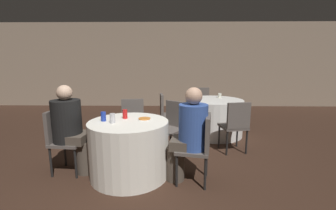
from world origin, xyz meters
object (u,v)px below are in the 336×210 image
person_black_shirt (71,128)px  person_blue_shirt (188,135)px  chair_near_east (200,143)px  soda_can_red (125,114)px  table_near (129,148)px  chair_near_west (62,135)px  chair_far_north (202,102)px  pizza_plate_near (144,119)px  chair_far_west (166,111)px  chair_near_north (133,120)px  soda_can_silver (112,118)px  chair_near_northeast (172,123)px  soda_can_blue (103,116)px  chair_far_south (236,122)px  table_far (214,117)px

person_black_shirt → person_blue_shirt: bearing=86.6°
chair_near_east → soda_can_red: (-0.99, 0.33, 0.28)m
table_near → chair_near_west: chair_near_west is taller
chair_far_north → person_blue_shirt: size_ratio=0.72×
pizza_plate_near → person_black_shirt: bearing=-177.7°
chair_near_east → chair_far_west: size_ratio=1.00×
chair_far_west → soda_can_red: size_ratio=7.13×
table_near → chair_near_east: 0.94m
chair_near_north → person_black_shirt: (-0.67, -0.86, 0.10)m
chair_far_north → chair_far_west: 1.41m
chair_near_east → pizza_plate_near: (-0.72, 0.28, 0.23)m
chair_near_east → chair_far_west: same height
soda_can_silver → chair_near_east: bearing=-4.8°
chair_near_north → chair_far_west: 0.91m
chair_near_northeast → pizza_plate_near: (-0.38, -0.63, 0.23)m
soda_can_blue → chair_far_west: bearing=64.8°
chair_far_south → table_far: bearing=90.0°
table_near → soda_can_red: bearing=116.3°
chair_far_west → pizza_plate_near: 1.58m
chair_far_west → table_near: bearing=-21.7°
chair_far_south → soda_can_silver: chair_far_south is taller
chair_near_north → chair_near_northeast: same height
chair_far_north → chair_far_west: size_ratio=1.00×
person_blue_shirt → table_far: bearing=-8.3°
soda_can_silver → table_far: bearing=48.7°
chair_far_west → soda_can_blue: bearing=-31.8°
table_near → table_far: same height
table_near → soda_can_red: size_ratio=8.53×
soda_can_blue → chair_near_northeast: bearing=39.0°
person_black_shirt → pizza_plate_near: (0.98, 0.04, 0.13)m
table_near → soda_can_silver: bearing=-153.8°
chair_near_west → chair_far_north: bearing=144.3°
chair_near_northeast → chair_far_south: (1.04, 0.04, 0.00)m
person_black_shirt → pizza_plate_near: bearing=96.7°
chair_near_north → soda_can_red: chair_near_north is taller
soda_can_red → person_black_shirt: bearing=-173.0°
chair_near_northeast → chair_far_south: bearing=-140.0°
chair_far_north → person_black_shirt: size_ratio=0.72×
soda_can_blue → soda_can_red: size_ratio=1.00×
chair_far_south → soda_can_silver: bearing=-164.4°
chair_near_northeast → chair_far_south: same height
table_near → chair_near_east: size_ratio=1.20×
chair_near_west → soda_can_silver: (0.75, -0.16, 0.28)m
person_black_shirt → table_far: bearing=131.8°
pizza_plate_near → soda_can_red: soda_can_red is taller
pizza_plate_near → soda_can_blue: size_ratio=1.66×
chair_far_south → person_black_shirt: bearing=-173.5°
chair_far_north → soda_can_silver: (-1.50, -2.84, 0.28)m
chair_near_east → chair_near_west: bearing=93.4°
table_far → soda_can_red: 2.25m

